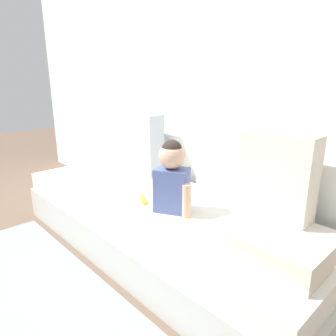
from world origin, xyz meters
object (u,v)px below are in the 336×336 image
Objects in this scene: toddler at (172,176)px; folded_blanket at (279,251)px; couch at (159,226)px; banana at (143,198)px; throw_pillow_right at (276,175)px; throw_pillow_left at (136,141)px.

folded_blanket is at bearing -3.73° from toddler.
banana is at bearing -114.38° from couch.
throw_pillow_right is 0.57m from folded_blanket.
folded_blanket is at bearing -58.41° from throw_pillow_right.
banana is 1.01m from folded_blanket.
throw_pillow_right reaches higher than banana.
couch is 1.01m from folded_blanket.
throw_pillow_left is 1.44× the size of folded_blanket.
folded_blanket is (0.76, -0.05, -0.17)m from toddler.
throw_pillow_right is at bearing 121.59° from folded_blanket.
throw_pillow_left is 0.97m from toddler.
toddler is at bearing -24.56° from throw_pillow_left.
throw_pillow_left is at bearing 180.00° from throw_pillow_right.
throw_pillow_left is 3.39× the size of banana.
throw_pillow_left is at bearing 145.13° from banana.
throw_pillow_left is 1.37m from throw_pillow_right.
toddler is at bearing 9.29° from banana.
throw_pillow_left is at bearing 153.36° from couch.
banana reaches higher than couch.
couch is 5.36× the size of toddler.
couch is 6.21× the size of folded_blanket.
folded_blanket is at bearing -15.41° from throw_pillow_left.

